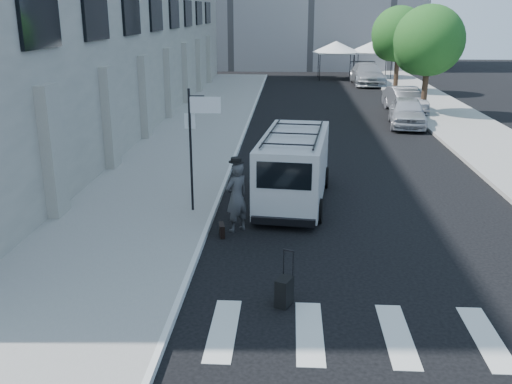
# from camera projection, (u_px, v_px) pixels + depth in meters

# --- Properties ---
(ground) EXTENTS (120.00, 120.00, 0.00)m
(ground) POSITION_uv_depth(u_px,v_px,m) (280.00, 263.00, 13.40)
(ground) COLOR black
(ground) RESTS_ON ground
(sidewalk_left) EXTENTS (4.50, 48.00, 0.15)m
(sidewalk_left) POSITION_uv_depth(u_px,v_px,m) (202.00, 126.00, 28.84)
(sidewalk_left) COLOR gray
(sidewalk_left) RESTS_ON ground
(sidewalk_right) EXTENTS (4.00, 56.00, 0.15)m
(sidewalk_right) POSITION_uv_depth(u_px,v_px,m) (448.00, 115.00, 31.89)
(sidewalk_right) COLOR gray
(sidewalk_right) RESTS_ON ground
(building_left) EXTENTS (10.00, 44.00, 12.00)m
(building_left) POSITION_uv_depth(u_px,v_px,m) (65.00, 4.00, 29.35)
(building_left) COLOR gray
(building_left) RESTS_ON ground
(sign_pole) EXTENTS (1.03, 0.07, 3.50)m
(sign_pole) POSITION_uv_depth(u_px,v_px,m) (198.00, 125.00, 15.78)
(sign_pole) COLOR black
(sign_pole) RESTS_ON sidewalk_left
(tree_near) EXTENTS (3.80, 3.83, 6.03)m
(tree_near) POSITION_uv_depth(u_px,v_px,m) (426.00, 43.00, 30.94)
(tree_near) COLOR black
(tree_near) RESTS_ON ground
(tree_far) EXTENTS (3.80, 3.83, 6.03)m
(tree_far) POSITION_uv_depth(u_px,v_px,m) (397.00, 36.00, 39.50)
(tree_far) COLOR black
(tree_far) RESTS_ON ground
(tent_left) EXTENTS (4.00, 4.00, 3.20)m
(tent_left) POSITION_uv_depth(u_px,v_px,m) (336.00, 47.00, 48.49)
(tent_left) COLOR black
(tent_left) RESTS_ON ground
(tent_right) EXTENTS (4.00, 4.00, 3.20)m
(tent_right) POSITION_uv_depth(u_px,v_px,m) (373.00, 47.00, 48.79)
(tent_right) COLOR black
(tent_right) RESTS_ON ground
(businessman) EXTENTS (0.82, 0.82, 1.91)m
(businessman) POSITION_uv_depth(u_px,v_px,m) (237.00, 197.00, 15.08)
(businessman) COLOR #3C3D3F
(businessman) RESTS_ON ground
(briefcase) EXTENTS (0.21, 0.46, 0.34)m
(briefcase) POSITION_uv_depth(u_px,v_px,m) (222.00, 230.00, 14.95)
(briefcase) COLOR black
(briefcase) RESTS_ON ground
(suitcase) EXTENTS (0.40, 0.48, 1.14)m
(suitcase) POSITION_uv_depth(u_px,v_px,m) (284.00, 291.00, 11.41)
(suitcase) COLOR black
(suitcase) RESTS_ON ground
(cargo_van) EXTENTS (2.42, 5.72, 2.11)m
(cargo_van) POSITION_uv_depth(u_px,v_px,m) (294.00, 166.00, 17.51)
(cargo_van) COLOR silver
(cargo_van) RESTS_ON ground
(parked_car_a) EXTENTS (2.25, 4.53, 1.48)m
(parked_car_a) POSITION_uv_depth(u_px,v_px,m) (407.00, 112.00, 29.00)
(parked_car_a) COLOR #AFB0B7
(parked_car_a) RESTS_ON ground
(parked_car_b) EXTENTS (2.02, 4.56, 1.45)m
(parked_car_b) POSITION_uv_depth(u_px,v_px,m) (405.00, 100.00, 32.99)
(parked_car_b) COLOR slate
(parked_car_b) RESTS_ON ground
(parked_car_c) EXTENTS (2.50, 5.89, 1.69)m
(parked_car_c) POSITION_uv_depth(u_px,v_px,m) (367.00, 74.00, 45.40)
(parked_car_c) COLOR #A0A3A8
(parked_car_c) RESTS_ON ground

